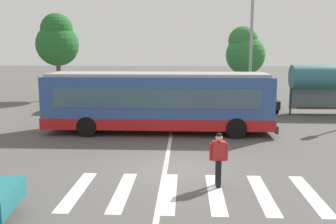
{
  "coord_description": "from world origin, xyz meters",
  "views": [
    {
      "loc": [
        0.46,
        -12.97,
        4.28
      ],
      "look_at": [
        -0.39,
        4.6,
        1.3
      ],
      "focal_mm": 40.25,
      "sensor_mm": 36.0,
      "label": 1
    }
  ],
  "objects_px": {
    "parked_car_blue": "(187,99)",
    "parked_car_teal": "(225,99)",
    "parked_car_charcoal": "(146,99)",
    "pedestrian_crossing_street": "(219,156)",
    "parked_car_black": "(261,99)",
    "parked_car_silver": "(108,99)",
    "bus_stop_shelter": "(328,78)",
    "background_tree_right": "(245,51)",
    "city_transit_bus": "(158,102)",
    "parked_car_white": "(69,98)",
    "background_tree_left": "(57,40)",
    "twin_arm_street_lamp": "(252,21)"
  },
  "relations": [
    {
      "from": "bus_stop_shelter",
      "to": "background_tree_right",
      "type": "relative_size",
      "value": 0.74
    },
    {
      "from": "parked_car_teal",
      "to": "background_tree_right",
      "type": "bearing_deg",
      "value": 72.34
    },
    {
      "from": "parked_car_white",
      "to": "parked_car_silver",
      "type": "height_order",
      "value": "same"
    },
    {
      "from": "parked_car_black",
      "to": "bus_stop_shelter",
      "type": "distance_m",
      "value": 4.52
    },
    {
      "from": "parked_car_teal",
      "to": "pedestrian_crossing_street",
      "type": "bearing_deg",
      "value": -96.51
    },
    {
      "from": "parked_car_white",
      "to": "twin_arm_street_lamp",
      "type": "bearing_deg",
      "value": -1.37
    },
    {
      "from": "parked_car_black",
      "to": "background_tree_left",
      "type": "relative_size",
      "value": 0.64
    },
    {
      "from": "city_transit_bus",
      "to": "parked_car_white",
      "type": "height_order",
      "value": "city_transit_bus"
    },
    {
      "from": "city_transit_bus",
      "to": "twin_arm_street_lamp",
      "type": "distance_m",
      "value": 10.05
    },
    {
      "from": "parked_car_white",
      "to": "background_tree_right",
      "type": "xyz_separation_m",
      "value": [
        13.44,
        7.7,
        3.29
      ]
    },
    {
      "from": "parked_car_silver",
      "to": "twin_arm_street_lamp",
      "type": "distance_m",
      "value": 11.21
    },
    {
      "from": "twin_arm_street_lamp",
      "to": "background_tree_left",
      "type": "distance_m",
      "value": 15.9
    },
    {
      "from": "background_tree_left",
      "to": "bus_stop_shelter",
      "type": "bearing_deg",
      "value": -18.38
    },
    {
      "from": "parked_car_charcoal",
      "to": "bus_stop_shelter",
      "type": "bearing_deg",
      "value": -7.25
    },
    {
      "from": "parked_car_white",
      "to": "background_tree_right",
      "type": "height_order",
      "value": "background_tree_right"
    },
    {
      "from": "parked_car_teal",
      "to": "bus_stop_shelter",
      "type": "distance_m",
      "value": 6.76
    },
    {
      "from": "parked_car_charcoal",
      "to": "bus_stop_shelter",
      "type": "relative_size",
      "value": 1.01
    },
    {
      "from": "parked_car_black",
      "to": "parked_car_silver",
      "type": "bearing_deg",
      "value": -178.66
    },
    {
      "from": "pedestrian_crossing_street",
      "to": "parked_car_black",
      "type": "height_order",
      "value": "pedestrian_crossing_street"
    },
    {
      "from": "parked_car_black",
      "to": "background_tree_left",
      "type": "xyz_separation_m",
      "value": [
        -15.92,
        4.67,
        4.16
      ]
    },
    {
      "from": "parked_car_blue",
      "to": "bus_stop_shelter",
      "type": "height_order",
      "value": "bus_stop_shelter"
    },
    {
      "from": "parked_car_white",
      "to": "background_tree_left",
      "type": "height_order",
      "value": "background_tree_left"
    },
    {
      "from": "parked_car_black",
      "to": "bus_stop_shelter",
      "type": "relative_size",
      "value": 0.99
    },
    {
      "from": "parked_car_silver",
      "to": "parked_car_blue",
      "type": "distance_m",
      "value": 5.62
    },
    {
      "from": "parked_car_charcoal",
      "to": "parked_car_blue",
      "type": "relative_size",
      "value": 1.02
    },
    {
      "from": "parked_car_charcoal",
      "to": "bus_stop_shelter",
      "type": "xyz_separation_m",
      "value": [
        11.82,
        -1.5,
        1.65
      ]
    },
    {
      "from": "parked_car_silver",
      "to": "parked_car_teal",
      "type": "height_order",
      "value": "same"
    },
    {
      "from": "city_transit_bus",
      "to": "parked_car_silver",
      "type": "height_order",
      "value": "city_transit_bus"
    },
    {
      "from": "background_tree_left",
      "to": "parked_car_charcoal",
      "type": "bearing_deg",
      "value": -32.64
    },
    {
      "from": "parked_car_teal",
      "to": "parked_car_charcoal",
      "type": "bearing_deg",
      "value": -177.29
    },
    {
      "from": "bus_stop_shelter",
      "to": "twin_arm_street_lamp",
      "type": "relative_size",
      "value": 0.46
    },
    {
      "from": "city_transit_bus",
      "to": "bus_stop_shelter",
      "type": "relative_size",
      "value": 2.5
    },
    {
      "from": "parked_car_silver",
      "to": "background_tree_left",
      "type": "bearing_deg",
      "value": 136.1
    },
    {
      "from": "pedestrian_crossing_street",
      "to": "parked_car_teal",
      "type": "height_order",
      "value": "pedestrian_crossing_street"
    },
    {
      "from": "parked_car_white",
      "to": "background_tree_left",
      "type": "distance_m",
      "value": 6.84
    },
    {
      "from": "parked_car_teal",
      "to": "twin_arm_street_lamp",
      "type": "relative_size",
      "value": 0.47
    },
    {
      "from": "city_transit_bus",
      "to": "parked_car_charcoal",
      "type": "xyz_separation_m",
      "value": [
        -1.37,
        7.06,
        -0.82
      ]
    },
    {
      "from": "background_tree_right",
      "to": "pedestrian_crossing_street",
      "type": "bearing_deg",
      "value": -100.37
    },
    {
      "from": "city_transit_bus",
      "to": "parked_car_teal",
      "type": "height_order",
      "value": "city_transit_bus"
    },
    {
      "from": "parked_car_silver",
      "to": "background_tree_right",
      "type": "xyz_separation_m",
      "value": [
        10.67,
        7.74,
        3.29
      ]
    },
    {
      "from": "parked_car_white",
      "to": "parked_car_teal",
      "type": "relative_size",
      "value": 0.98
    },
    {
      "from": "parked_car_blue",
      "to": "parked_car_teal",
      "type": "relative_size",
      "value": 0.97
    },
    {
      "from": "city_transit_bus",
      "to": "parked_car_black",
      "type": "xyz_separation_m",
      "value": [
        6.68,
        7.42,
        -0.82
      ]
    },
    {
      "from": "parked_car_silver",
      "to": "parked_car_blue",
      "type": "height_order",
      "value": "same"
    },
    {
      "from": "parked_car_teal",
      "to": "background_tree_right",
      "type": "xyz_separation_m",
      "value": [
        2.42,
        7.59,
        3.29
      ]
    },
    {
      "from": "parked_car_silver",
      "to": "bus_stop_shelter",
      "type": "bearing_deg",
      "value": -6.33
    },
    {
      "from": "city_transit_bus",
      "to": "background_tree_right",
      "type": "height_order",
      "value": "background_tree_right"
    },
    {
      "from": "parked_car_teal",
      "to": "background_tree_left",
      "type": "xyz_separation_m",
      "value": [
        -13.38,
        4.78,
        4.16
      ]
    },
    {
      "from": "pedestrian_crossing_street",
      "to": "parked_car_white",
      "type": "relative_size",
      "value": 0.38
    },
    {
      "from": "pedestrian_crossing_street",
      "to": "background_tree_right",
      "type": "distance_m",
      "value": 23.11
    }
  ]
}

